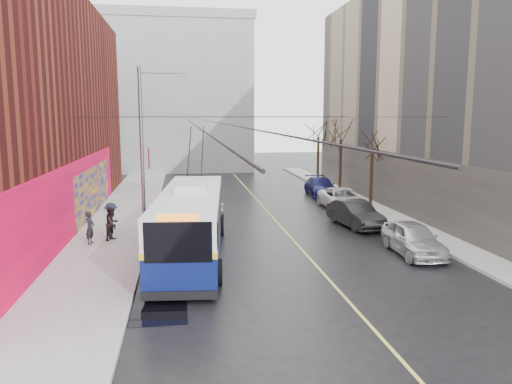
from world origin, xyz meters
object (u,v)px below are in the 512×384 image
Objects in this scene: tree_far at (319,129)px; pedestrian_c at (111,221)px; tree_near at (373,137)px; parked_car_c at (342,199)px; parked_car_a at (413,239)px; tree_mid at (341,130)px; parked_car_d at (321,187)px; trolleybus at (191,222)px; following_car at (207,200)px; streetlight_pole at (145,146)px; pedestrian_b at (112,224)px; parked_car_b at (355,214)px; pedestrian_a at (90,228)px.

tree_far is 3.46× the size of pedestrian_c.
pedestrian_c is (-16.86, -7.33, -3.88)m from tree_near.
tree_far is at bearing 81.95° from parked_car_c.
tree_near is 18.79m from pedestrian_c.
tree_far is 1.45× the size of parked_car_a.
parked_car_a is (-2.54, -18.90, -4.48)m from tree_mid.
pedestrian_c reaches higher than parked_car_d.
tree_near is 17.01m from trolleybus.
tree_near is at bearing -4.23° from following_car.
tree_near reaches higher than parked_car_a.
trolleybus is at bearing -63.61° from streetlight_pole.
tree_far is at bearing 52.88° from streetlight_pole.
following_car reaches higher than parked_car_c.
parked_car_a is at bearing -75.80° from pedestrian_b.
following_car is 2.48× the size of pedestrian_c.
following_car is at bearing -149.75° from tree_mid.
following_car is at bearing 178.77° from tree_near.
parked_car_a is at bearing -25.09° from streetlight_pole.
tree_far is at bearing -6.77° from pedestrian_b.
following_car is (-11.58, -13.75, -4.34)m from tree_far.
streetlight_pole is at bearing -122.69° from following_car.
parked_car_c is at bearing -89.18° from parked_car_d.
tree_near is at bearing 52.77° from parked_car_b.
pedestrian_c is (-14.65, -6.95, 0.37)m from parked_car_c.
parked_car_b is 13.74m from pedestrian_c.
pedestrian_c reaches higher than pedestrian_b.
tree_mid is at bearing 32.42° from parked_car_d.
tree_near is 12.31m from following_car.
tree_far is 20.57m from parked_car_b.
tree_mid is 3.52× the size of pedestrian_c.
trolleybus is (-12.83, -24.65, -3.51)m from tree_far.
tree_mid is 19.59m from parked_car_a.
parked_car_c is 2.78× the size of pedestrian_c.
parked_car_a is (-2.54, -25.90, -4.37)m from tree_far.
tree_far is 26.39m from parked_car_a.
pedestrian_c is (-1.72, -1.33, -3.75)m from streetlight_pole.
parked_car_b is 5.55m from parked_car_c.
tree_near is 7.88m from parked_car_b.
trolleybus is 5.24m from pedestrian_c.
pedestrian_b is at bearing -43.48° from pedestrian_a.
tree_far is (15.14, 20.00, 0.30)m from streetlight_pole.
following_car is at bearing 135.48° from parked_car_b.
tree_far is at bearing 86.49° from parked_car_a.
trolleybus is at bearing -99.58° from following_car.
streetlight_pole is 14.69m from parked_car_c.
tree_far is 3.84× the size of pedestrian_b.
parked_car_a is 11.53m from parked_car_c.
pedestrian_b is (-1.64, -1.57, -3.84)m from streetlight_pole.
parked_car_d is 2.65× the size of pedestrian_c.
trolleybus is 7.58× the size of pedestrian_a.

